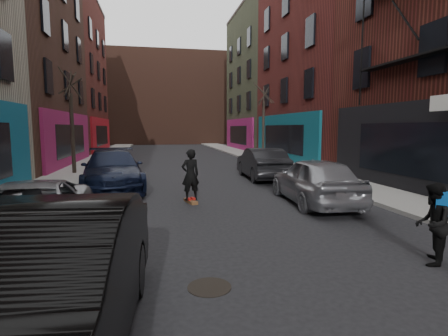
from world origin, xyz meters
name	(u,v)px	position (x,y,z in m)	size (l,w,h in m)	color
sidewalk_left	(105,156)	(-6.25, 30.00, 0.07)	(2.50, 84.00, 0.13)	gray
sidewalk_right	(244,154)	(6.25, 30.00, 0.07)	(2.50, 84.00, 0.13)	gray
buildings_right	(433,29)	(13.50, 16.00, 8.00)	(12.00, 56.00, 16.00)	#48271E
building_far	(166,100)	(0.00, 56.00, 7.00)	(40.00, 10.00, 14.00)	#47281E
tree_left_far	(71,111)	(-6.20, 18.00, 3.38)	(2.00, 2.00, 6.50)	black
tree_right_far	(264,114)	(6.20, 24.00, 3.53)	(2.00, 2.00, 6.80)	black
parked_left_mid	(36,293)	(-3.20, 2.03, 0.85)	(1.80, 5.16, 1.70)	black
parked_left_far	(28,216)	(-4.60, 6.11, 0.68)	(2.26, 4.91, 1.36)	gray
parked_left_end	(112,170)	(-3.67, 12.99, 0.82)	(2.29, 5.63, 1.63)	black
parked_right_far	(315,180)	(3.20, 8.97, 0.79)	(1.86, 4.61, 1.57)	gray
parked_right_end	(262,163)	(3.20, 14.79, 0.77)	(1.62, 4.65, 1.53)	black
skateboard	(191,201)	(-0.83, 9.89, 0.05)	(0.22, 0.80, 0.10)	brown
skateboarder	(190,175)	(-0.83, 9.89, 0.95)	(0.62, 0.41, 1.71)	black
pedestrian	(433,223)	(3.00, 3.72, 0.77)	(0.93, 0.93, 1.52)	black
manhole	(209,287)	(-1.18, 3.57, 0.01)	(0.70, 0.70, 0.01)	black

